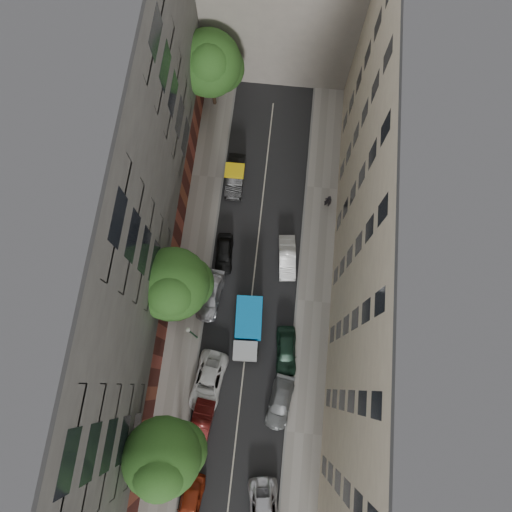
# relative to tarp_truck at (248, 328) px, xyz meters

# --- Properties ---
(ground) EXTENTS (120.00, 120.00, 0.00)m
(ground) POSITION_rel_tarp_truck_xyz_m (-0.02, 3.09, -1.35)
(ground) COLOR #4C4C49
(ground) RESTS_ON ground
(road_surface) EXTENTS (8.00, 44.00, 0.02)m
(road_surface) POSITION_rel_tarp_truck_xyz_m (-0.02, 3.09, -1.34)
(road_surface) COLOR black
(road_surface) RESTS_ON ground
(sidewalk_left) EXTENTS (3.00, 44.00, 0.15)m
(sidewalk_left) POSITION_rel_tarp_truck_xyz_m (-5.52, 3.09, -1.28)
(sidewalk_left) COLOR gray
(sidewalk_left) RESTS_ON ground
(sidewalk_right) EXTENTS (3.00, 44.00, 0.15)m
(sidewalk_right) POSITION_rel_tarp_truck_xyz_m (5.48, 3.09, -1.28)
(sidewalk_right) COLOR gray
(sidewalk_right) RESTS_ON ground
(building_left) EXTENTS (8.00, 44.00, 20.00)m
(building_left) POSITION_rel_tarp_truck_xyz_m (-11.02, 3.09, 8.65)
(building_left) COLOR #454340
(building_left) RESTS_ON ground
(building_right) EXTENTS (8.00, 44.00, 20.00)m
(building_right) POSITION_rel_tarp_truck_xyz_m (10.98, 3.09, 8.65)
(building_right) COLOR beige
(building_right) RESTS_ON ground
(tarp_truck) EXTENTS (2.36, 5.42, 2.46)m
(tarp_truck) POSITION_rel_tarp_truck_xyz_m (0.00, 0.00, 0.00)
(tarp_truck) COLOR black
(tarp_truck) RESTS_ON ground
(car_left_0) EXTENTS (2.08, 4.50, 1.49)m
(car_left_0) POSITION_rel_tarp_truck_xyz_m (-2.98, -13.91, -0.61)
(car_left_0) COLOR maroon
(car_left_0) RESTS_ON ground
(car_left_1) EXTENTS (2.05, 4.65, 1.49)m
(car_left_1) POSITION_rel_tarp_truck_xyz_m (-2.95, -8.31, -0.61)
(car_left_1) COLOR #4F110F
(car_left_1) RESTS_ON ground
(car_left_2) EXTENTS (3.05, 5.44, 1.44)m
(car_left_2) POSITION_rel_tarp_truck_xyz_m (-2.82, -4.71, -0.63)
(car_left_2) COLOR silver
(car_left_2) RESTS_ON ground
(car_left_3) EXTENTS (2.37, 4.78, 1.34)m
(car_left_3) POSITION_rel_tarp_truck_xyz_m (-3.62, 2.51, -0.68)
(car_left_3) COLOR #B4B3B8
(car_left_3) RESTS_ON ground
(car_left_4) EXTENTS (1.77, 3.88, 1.29)m
(car_left_4) POSITION_rel_tarp_truck_xyz_m (-2.92, 6.49, -0.71)
(car_left_4) COLOR black
(car_left_4) RESTS_ON ground
(car_left_5) EXTENTS (1.69, 4.61, 1.51)m
(car_left_5) POSITION_rel_tarp_truck_xyz_m (-2.82, 14.09, -0.60)
(car_left_5) COLOR black
(car_left_5) RESTS_ON ground
(car_right_0) EXTENTS (3.03, 5.32, 1.40)m
(car_right_0) POSITION_rel_tarp_truck_xyz_m (2.78, -13.91, -0.65)
(car_right_0) COLOR #BBBBC0
(car_right_0) RESTS_ON ground
(car_right_1) EXTENTS (2.38, 4.64, 1.29)m
(car_right_1) POSITION_rel_tarp_truck_xyz_m (3.29, -5.71, -0.71)
(car_right_1) COLOR slate
(car_right_1) RESTS_ON ground
(car_right_2) EXTENTS (2.08, 4.38, 1.45)m
(car_right_2) POSITION_rel_tarp_truck_xyz_m (3.42, -1.51, -0.63)
(car_right_2) COLOR #142E21
(car_right_2) RESTS_ON ground
(car_right_3) EXTENTS (1.89, 4.28, 1.37)m
(car_right_3) POSITION_rel_tarp_truck_xyz_m (2.78, 6.69, -0.67)
(car_right_3) COLOR silver
(car_right_3) RESTS_ON ground
(tree_near) EXTENTS (5.62, 5.40, 9.55)m
(tree_near) POSITION_rel_tarp_truck_xyz_m (-4.53, -10.01, 5.22)
(tree_near) COLOR #382619
(tree_near) RESTS_ON sidewalk_left
(tree_mid) EXTENTS (5.89, 5.71, 9.00)m
(tree_mid) POSITION_rel_tarp_truck_xyz_m (-5.82, 1.99, 4.68)
(tree_mid) COLOR #382619
(tree_mid) RESTS_ON sidewalk_left
(tree_far) EXTENTS (6.02, 5.86, 8.79)m
(tree_far) POSITION_rel_tarp_truck_xyz_m (-5.79, 22.11, 4.47)
(tree_far) COLOR #382619
(tree_far) RESTS_ON sidewalk_left
(lamp_post) EXTENTS (0.36, 0.36, 5.67)m
(lamp_post) POSITION_rel_tarp_truck_xyz_m (-4.33, -1.16, 2.35)
(lamp_post) COLOR #195A2B
(lamp_post) RESTS_ON sidewalk_left
(pedestrian) EXTENTS (0.75, 0.54, 1.90)m
(pedestrian) POSITION_rel_tarp_truck_xyz_m (6.02, 12.39, -0.25)
(pedestrian) COLOR black
(pedestrian) RESTS_ON sidewalk_right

